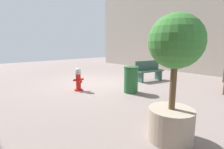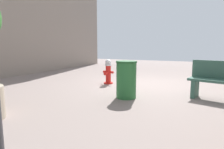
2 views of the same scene
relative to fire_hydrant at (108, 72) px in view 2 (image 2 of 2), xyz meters
The scene contains 4 objects.
ground_plane 1.43m from the fire_hydrant, 157.07° to the right, with size 23.40×23.40×0.00m, color gray.
fire_hydrant is the anchor object (origin of this frame).
bench_near 3.48m from the fire_hydrant, 168.27° to the left, with size 1.47×0.74×0.95m.
trash_bin 1.96m from the fire_hydrant, 130.83° to the left, with size 0.53×0.53×0.94m.
Camera 2 is at (-1.80, 6.43, 1.28)m, focal length 30.73 mm.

